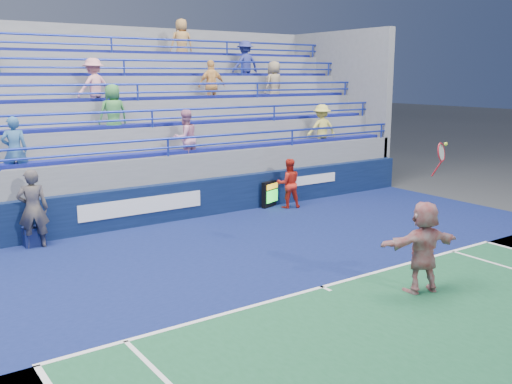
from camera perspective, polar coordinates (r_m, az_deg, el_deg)
ground at (r=11.49m, az=6.64°, el=-9.51°), size 120.00×120.00×0.00m
sponsor_wall at (r=16.55m, az=-8.30°, el=-0.99°), size 18.00×0.32×1.10m
bleacher_stand at (r=19.78m, az=-13.31°, el=3.80°), size 18.00×5.60×6.13m
serve_speed_board at (r=18.28m, az=1.79°, el=-0.08°), size 1.18×0.57×0.84m
judge_chair at (r=15.09m, az=-21.40°, el=-3.98°), size 0.49×0.49×0.87m
tennis_player at (r=11.39m, az=16.40°, el=-5.29°), size 1.75×0.96×2.89m
line_judge at (r=14.70m, az=-21.41°, el=-1.58°), size 0.80×0.63×1.95m
ball_girl at (r=17.94m, az=3.27°, el=0.86°), size 0.93×0.84×1.57m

